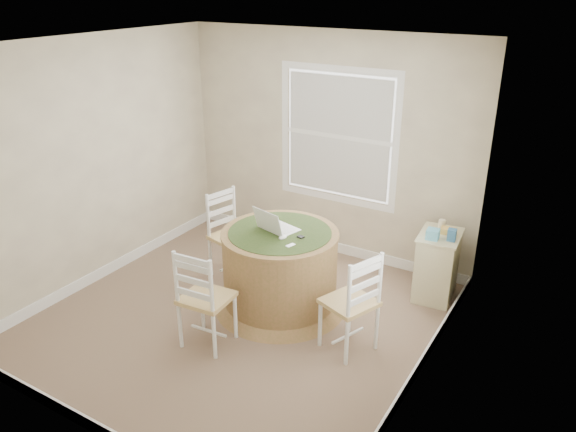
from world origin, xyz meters
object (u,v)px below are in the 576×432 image
Objects in this scene: chair_near at (206,297)px; chair_right at (349,302)px; round_table at (280,267)px; laptop at (276,227)px; chair_left at (232,236)px; corner_chest at (437,265)px.

chair_near is 1.00× the size of chair_right.
chair_right is at bearing -1.84° from round_table.
laptop is (-0.95, 0.31, 0.38)m from chair_right.
chair_near is 1.27m from chair_right.
laptop is (-0.06, 0.03, 0.41)m from round_table.
chair_left reaches higher than corner_chest.
chair_left is at bearing -166.57° from corner_chest.
laptop is at bearing 169.16° from round_table.
round_table is 0.42m from laptop.
corner_chest is at bearing -176.10° from chair_right.
laptop reaches higher than chair_right.
chair_left is 1.33× the size of corner_chest.
chair_near is at bearing -134.74° from corner_chest.
chair_right is at bearing -156.49° from chair_near.
chair_right is (1.68, -0.56, 0.00)m from chair_left.
corner_chest is at bearing -57.31° from chair_left.
chair_near is at bearing -89.53° from round_table.
chair_right reaches higher than corner_chest.
chair_left is 1.28m from chair_near.
chair_near is at bearing 93.88° from laptop.
laptop reaches higher than chair_near.
round_table is at bearing 168.70° from laptop.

